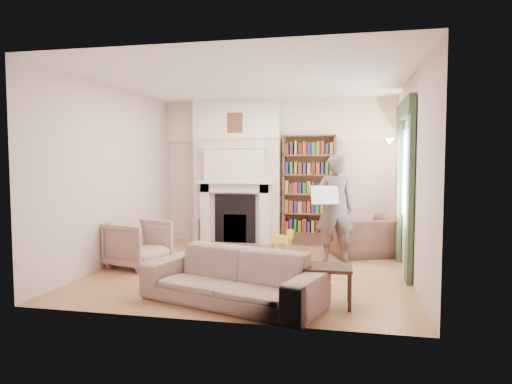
% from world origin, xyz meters
% --- Properties ---
extents(floor, '(4.50, 4.50, 0.00)m').
position_xyz_m(floor, '(0.00, 0.00, 0.00)').
color(floor, olive).
rests_on(floor, ground).
extents(ceiling, '(4.50, 4.50, 0.00)m').
position_xyz_m(ceiling, '(0.00, 0.00, 2.80)').
color(ceiling, white).
rests_on(ceiling, wall_back).
extents(wall_back, '(4.50, 0.00, 4.50)m').
position_xyz_m(wall_back, '(0.00, 2.25, 1.40)').
color(wall_back, beige).
rests_on(wall_back, floor).
extents(wall_front, '(4.50, 0.00, 4.50)m').
position_xyz_m(wall_front, '(0.00, -2.25, 1.40)').
color(wall_front, beige).
rests_on(wall_front, floor).
extents(wall_left, '(0.00, 4.50, 4.50)m').
position_xyz_m(wall_left, '(-2.25, 0.00, 1.40)').
color(wall_left, beige).
rests_on(wall_left, floor).
extents(wall_right, '(0.00, 4.50, 4.50)m').
position_xyz_m(wall_right, '(2.25, 0.00, 1.40)').
color(wall_right, beige).
rests_on(wall_right, floor).
extents(fireplace, '(1.70, 0.58, 2.80)m').
position_xyz_m(fireplace, '(-0.75, 2.05, 1.39)').
color(fireplace, beige).
rests_on(fireplace, floor).
extents(bookcase, '(1.00, 0.24, 1.85)m').
position_xyz_m(bookcase, '(0.65, 2.12, 1.18)').
color(bookcase, brown).
rests_on(bookcase, floor).
extents(window, '(0.02, 0.90, 1.30)m').
position_xyz_m(window, '(2.23, 0.40, 1.45)').
color(window, silver).
rests_on(window, wall_right).
extents(curtain_left, '(0.07, 0.32, 2.40)m').
position_xyz_m(curtain_left, '(2.20, -0.30, 1.20)').
color(curtain_left, '#2C432B').
rests_on(curtain_left, floor).
extents(curtain_right, '(0.07, 0.32, 2.40)m').
position_xyz_m(curtain_right, '(2.20, 1.10, 1.20)').
color(curtain_right, '#2C432B').
rests_on(curtain_right, floor).
extents(pelmet, '(0.09, 1.70, 0.24)m').
position_xyz_m(pelmet, '(2.19, 0.40, 2.38)').
color(pelmet, '#2C432B').
rests_on(pelmet, wall_right).
extents(wall_sconce, '(0.20, 0.24, 0.24)m').
position_xyz_m(wall_sconce, '(2.03, 1.50, 1.90)').
color(wall_sconce, gold).
rests_on(wall_sconce, wall_right).
extents(rug, '(2.93, 2.60, 0.01)m').
position_xyz_m(rug, '(-0.21, -0.17, 0.01)').
color(rug, beige).
rests_on(rug, floor).
extents(armchair_reading, '(1.27, 1.19, 0.67)m').
position_xyz_m(armchair_reading, '(1.63, 1.33, 0.34)').
color(armchair_reading, '#462825').
rests_on(armchair_reading, floor).
extents(armchair_left, '(0.97, 0.95, 0.71)m').
position_xyz_m(armchair_left, '(-1.75, -0.20, 0.36)').
color(armchair_left, '#BCA99B').
rests_on(armchair_left, floor).
extents(sofa, '(2.24, 1.43, 0.61)m').
position_xyz_m(sofa, '(0.11, -1.65, 0.31)').
color(sofa, '#AD9E8E').
rests_on(sofa, floor).
extents(man_reading, '(0.72, 0.56, 1.74)m').
position_xyz_m(man_reading, '(1.18, 0.73, 0.87)').
color(man_reading, '#524541').
rests_on(man_reading, floor).
extents(newspaper, '(0.44, 0.23, 0.29)m').
position_xyz_m(newspaper, '(1.03, 0.53, 1.10)').
color(newspaper, white).
rests_on(newspaper, man_reading).
extents(coffee_table, '(0.71, 0.46, 0.45)m').
position_xyz_m(coffee_table, '(1.11, -1.48, 0.23)').
color(coffee_table, '#321A11').
rests_on(coffee_table, floor).
extents(paraffin_heater, '(0.28, 0.28, 0.55)m').
position_xyz_m(paraffin_heater, '(-1.42, 1.40, 0.28)').
color(paraffin_heater, '#95979C').
rests_on(paraffin_heater, floor).
extents(rocking_horse, '(0.57, 0.38, 0.47)m').
position_xyz_m(rocking_horse, '(0.27, 1.05, 0.23)').
color(rocking_horse, yellow).
rests_on(rocking_horse, rug).
extents(board_game, '(0.47, 0.47, 0.03)m').
position_xyz_m(board_game, '(-0.49, -0.24, 0.03)').
color(board_game, '#BDC946').
rests_on(board_game, rug).
extents(game_box_lid, '(0.28, 0.19, 0.05)m').
position_xyz_m(game_box_lid, '(-0.86, 0.16, 0.04)').
color(game_box_lid, maroon).
rests_on(game_box_lid, rug).
extents(comic_annuals, '(0.49, 0.61, 0.02)m').
position_xyz_m(comic_annuals, '(0.25, -0.37, 0.02)').
color(comic_annuals, red).
rests_on(comic_annuals, rug).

